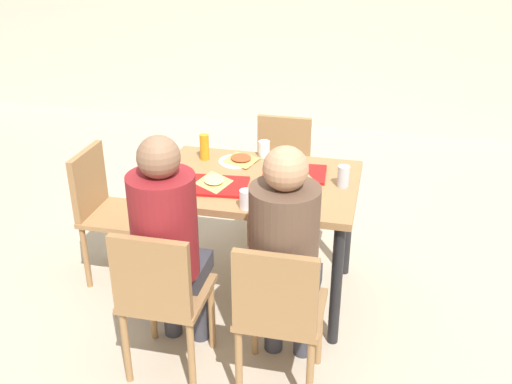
{
  "coord_description": "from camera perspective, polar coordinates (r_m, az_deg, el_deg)",
  "views": [
    {
      "loc": [
        0.68,
        -2.96,
        2.17
      ],
      "look_at": [
        0.0,
        0.0,
        0.7
      ],
      "focal_mm": 41.22,
      "sensor_mm": 36.0,
      "label": 1
    }
  ],
  "objects": [
    {
      "name": "person_in_brown_jacket",
      "position": [
        2.73,
        2.84,
        -5.47
      ],
      "size": [
        0.32,
        0.42,
        1.27
      ],
      "color": "#383842",
      "rests_on": "ground_plane"
    },
    {
      "name": "pizza_slice_c",
      "position": [
        3.58,
        -1.47,
        3.25
      ],
      "size": [
        0.25,
        0.26,
        0.02
      ],
      "color": "tan",
      "rests_on": "paper_plate_center"
    },
    {
      "name": "main_table",
      "position": [
        3.39,
        0.0,
        -0.41
      ],
      "size": [
        1.15,
        0.82,
        0.78
      ],
      "color": "#9E7247",
      "rests_on": "ground_plane"
    },
    {
      "name": "pizza_slice_d",
      "position": [
        3.08,
        1.65,
        -0.67
      ],
      "size": [
        0.22,
        0.14,
        0.02
      ],
      "color": "tan",
      "rests_on": "paper_plate_near_edge"
    },
    {
      "name": "pizza_slice_b",
      "position": [
        3.38,
        3.41,
        1.95
      ],
      "size": [
        0.27,
        0.24,
        0.02
      ],
      "color": "tan",
      "rests_on": "tray_red_far"
    },
    {
      "name": "chair_left_end",
      "position": [
        3.77,
        -14.37,
        -1.23
      ],
      "size": [
        0.4,
        0.4,
        0.86
      ],
      "color": "#9E7247",
      "rests_on": "ground_plane"
    },
    {
      "name": "paper_plate_center",
      "position": [
        3.58,
        -1.89,
        2.99
      ],
      "size": [
        0.22,
        0.22,
        0.01
      ],
      "primitive_type": "cylinder",
      "color": "white",
      "rests_on": "main_table"
    },
    {
      "name": "tray_red_near",
      "position": [
        3.26,
        -4.03,
        0.62
      ],
      "size": [
        0.38,
        0.29,
        0.02
      ],
      "primitive_type": "cube",
      "rotation": [
        0.0,
        0.0,
        0.09
      ],
      "color": "#B21414",
      "rests_on": "main_table"
    },
    {
      "name": "soda_can",
      "position": [
        3.27,
        8.48,
        1.5
      ],
      "size": [
        0.07,
        0.07,
        0.12
      ],
      "primitive_type": "cylinder",
      "color": "#B7BCC6",
      "rests_on": "main_table"
    },
    {
      "name": "chair_far_side",
      "position": [
        4.16,
        2.45,
        2.26
      ],
      "size": [
        0.4,
        0.4,
        0.86
      ],
      "color": "#9E7247",
      "rests_on": "ground_plane"
    },
    {
      "name": "person_in_red",
      "position": [
        2.87,
        -8.57,
        -4.08
      ],
      "size": [
        0.32,
        0.42,
        1.27
      ],
      "color": "#383842",
      "rests_on": "ground_plane"
    },
    {
      "name": "paper_plate_near_edge",
      "position": [
        3.11,
        2.18,
        -0.74
      ],
      "size": [
        0.22,
        0.22,
        0.01
      ],
      "primitive_type": "cylinder",
      "color": "white",
      "rests_on": "main_table"
    },
    {
      "name": "plastic_cup_b",
      "position": [
        3.01,
        -0.96,
        -0.71
      ],
      "size": [
        0.07,
        0.07,
        0.1
      ],
      "primitive_type": "cylinder",
      "color": "white",
      "rests_on": "main_table"
    },
    {
      "name": "ground_plane",
      "position": [
        3.74,
        0.0,
        -9.83
      ],
      "size": [
        10.0,
        10.0,
        0.02
      ],
      "primitive_type": "cube",
      "color": "#B7A893"
    },
    {
      "name": "pizza_slice_a",
      "position": [
        3.28,
        -4.11,
        1.12
      ],
      "size": [
        0.23,
        0.26,
        0.02
      ],
      "color": "#DBAD60",
      "rests_on": "tray_red_near"
    },
    {
      "name": "chair_near_left",
      "position": [
        2.9,
        -9.24,
        -9.65
      ],
      "size": [
        0.4,
        0.4,
        0.86
      ],
      "color": "#9E7247",
      "rests_on": "ground_plane"
    },
    {
      "name": "condiment_bottle",
      "position": [
        3.6,
        -5.02,
        4.38
      ],
      "size": [
        0.06,
        0.06,
        0.16
      ],
      "primitive_type": "cylinder",
      "color": "orange",
      "rests_on": "main_table"
    },
    {
      "name": "tray_red_far",
      "position": [
        3.41,
        3.77,
        1.85
      ],
      "size": [
        0.38,
        0.28,
        0.02
      ],
      "primitive_type": "cube",
      "rotation": [
        0.0,
        0.0,
        0.07
      ],
      "color": "#B21414",
      "rests_on": "main_table"
    },
    {
      "name": "plastic_cup_a",
      "position": [
        3.64,
        0.79,
        4.2
      ],
      "size": [
        0.07,
        0.07,
        0.1
      ],
      "primitive_type": "cylinder",
      "color": "white",
      "rests_on": "main_table"
    },
    {
      "name": "chair_near_right",
      "position": [
        2.76,
        2.19,
        -11.32
      ],
      "size": [
        0.4,
        0.4,
        0.86
      ],
      "color": "#9E7247",
      "rests_on": "ground_plane"
    },
    {
      "name": "foil_bundle",
      "position": [
        3.44,
        -8.08,
        2.57
      ],
      "size": [
        0.1,
        0.1,
        0.1
      ],
      "primitive_type": "sphere",
      "color": "silver",
      "rests_on": "main_table"
    }
  ]
}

